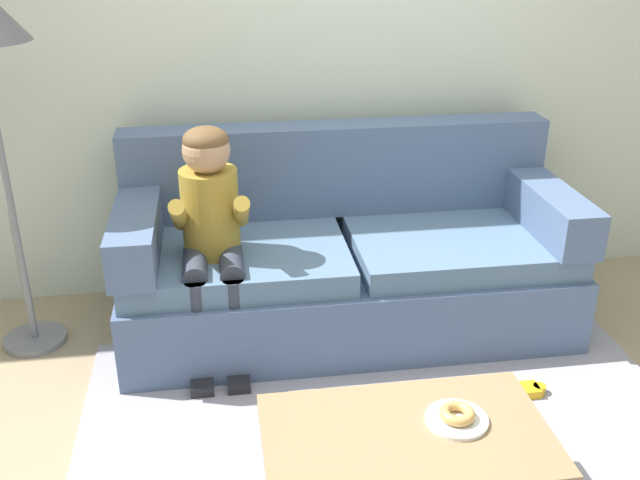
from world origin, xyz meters
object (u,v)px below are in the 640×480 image
object	(u,v)px
coffee_table	(407,443)
couch	(346,260)
donut	(457,413)
person_child	(211,225)
toy_controller	(521,392)

from	to	relation	value
coffee_table	couch	bearing A→B (deg)	87.97
donut	coffee_table	bearing A→B (deg)	-169.97
couch	person_child	xyz separation A→B (m)	(-0.65, -0.21, 0.32)
person_child	donut	size ratio (longest dim) A/B	9.18
donut	toy_controller	world-z (taller)	donut
couch	coffee_table	distance (m)	1.39
coffee_table	person_child	distance (m)	1.36
couch	toy_controller	size ratio (longest dim) A/B	9.65
toy_controller	person_child	bearing A→B (deg)	-174.02
person_child	coffee_table	bearing A→B (deg)	-62.95
person_child	toy_controller	bearing A→B (deg)	-22.91
couch	donut	bearing A→B (deg)	-84.67
couch	toy_controller	xyz separation A→B (m)	(0.65, -0.76, -0.32)
person_child	toy_controller	distance (m)	1.55
person_child	toy_controller	world-z (taller)	person_child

